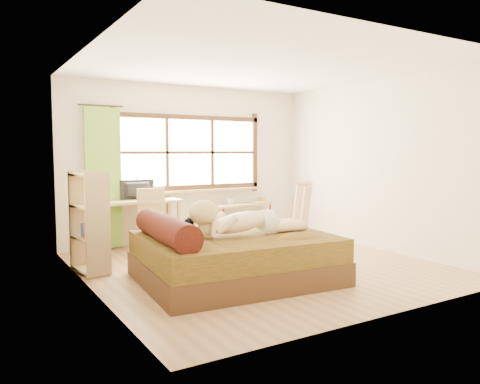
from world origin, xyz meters
TOP-DOWN VIEW (x-y plane):
  - floor at (0.00, 0.00)m, footprint 4.50×4.50m
  - ceiling at (0.00, 0.00)m, footprint 4.50×4.50m
  - wall_back at (0.00, 2.25)m, footprint 4.50×0.00m
  - wall_front at (0.00, -2.25)m, footprint 4.50×0.00m
  - wall_left at (-2.25, 0.00)m, footprint 0.00×4.50m
  - wall_right at (2.25, 0.00)m, footprint 0.00×4.50m
  - window at (0.00, 2.22)m, footprint 2.80×0.16m
  - curtain at (-1.55, 2.13)m, footprint 0.55×0.10m
  - bed at (-0.69, -0.42)m, footprint 2.38×1.97m
  - woman at (-0.49, -0.47)m, footprint 1.60×0.58m
  - kitten at (-1.36, -0.32)m, footprint 0.35×0.16m
  - desk at (-1.03, 1.95)m, footprint 1.29×0.62m
  - monitor at (-1.03, 2.00)m, footprint 0.55×0.09m
  - chair at (-0.93, 1.59)m, footprint 0.46×0.46m
  - pipe_shelf at (1.01, 2.07)m, footprint 1.25×0.47m
  - cup at (0.70, 2.07)m, footprint 0.14×0.14m
  - book at (1.20, 2.07)m, footprint 0.21×0.26m
  - bookshelf at (-2.08, 0.83)m, footprint 0.40×0.61m

SIDE VIEW (x-z plane):
  - floor at x=0.00m, z-range 0.00..0.00m
  - bed at x=-0.69m, z-range -0.12..0.73m
  - pipe_shelf at x=1.01m, z-range 0.10..0.79m
  - chair at x=-0.93m, z-range 0.06..1.05m
  - book at x=1.20m, z-range 0.61..0.63m
  - cup at x=0.70m, z-range 0.61..0.71m
  - bookshelf at x=-2.08m, z-range 0.01..1.31m
  - desk at x=-1.03m, z-range 0.29..1.09m
  - kitten at x=-1.36m, z-range 0.56..0.83m
  - woman at x=-0.49m, z-range 0.56..1.23m
  - monitor at x=-1.03m, z-range 0.80..1.11m
  - curtain at x=-1.55m, z-range 0.05..2.25m
  - wall_back at x=0.00m, z-range -0.90..3.60m
  - wall_front at x=0.00m, z-range -0.90..3.60m
  - wall_left at x=-2.25m, z-range -0.90..3.60m
  - wall_right at x=2.25m, z-range -0.90..3.60m
  - window at x=0.00m, z-range 0.78..2.24m
  - ceiling at x=0.00m, z-range 2.70..2.70m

